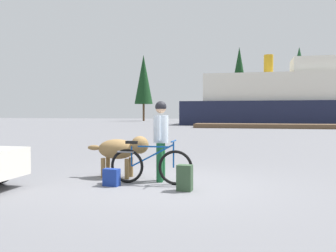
# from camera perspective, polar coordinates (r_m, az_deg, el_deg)

# --- Properties ---
(ground_plane) EXTENTS (160.00, 160.00, 0.00)m
(ground_plane) POSITION_cam_1_polar(r_m,az_deg,el_deg) (7.47, -0.18, -9.29)
(ground_plane) COLOR slate
(bicycle) EXTENTS (1.75, 0.44, 0.91)m
(bicycle) POSITION_cam_1_polar(r_m,az_deg,el_deg) (7.55, -2.81, -6.19)
(bicycle) COLOR black
(bicycle) RESTS_ON ground_plane
(person_cyclist) EXTENTS (0.32, 0.53, 1.73)m
(person_cyclist) POSITION_cam_1_polar(r_m,az_deg,el_deg) (7.79, -1.14, -1.10)
(person_cyclist) COLOR #19592D
(person_cyclist) RESTS_ON ground_plane
(dog) EXTENTS (1.46, 0.53, 0.95)m
(dog) POSITION_cam_1_polar(r_m,az_deg,el_deg) (8.34, -7.31, -3.64)
(dog) COLOR olive
(dog) RESTS_ON ground_plane
(backpack) EXTENTS (0.30, 0.22, 0.49)m
(backpack) POSITION_cam_1_polar(r_m,az_deg,el_deg) (6.92, 2.63, -8.13)
(backpack) COLOR #334C33
(backpack) RESTS_ON ground_plane
(handbag_pannier) EXTENTS (0.34, 0.22, 0.35)m
(handbag_pannier) POSITION_cam_1_polar(r_m,az_deg,el_deg) (7.47, -8.86, -7.96)
(handbag_pannier) COLOR navy
(handbag_pannier) RESTS_ON ground_plane
(dock_pier) EXTENTS (18.64, 2.95, 0.40)m
(dock_pier) POSITION_cam_1_polar(r_m,az_deg,el_deg) (36.20, 19.09, -0.02)
(dock_pier) COLOR brown
(dock_pier) RESTS_ON ground_plane
(ferry_boat) EXTENTS (26.74, 7.95, 8.41)m
(ferry_boat) POSITION_cam_1_polar(r_m,az_deg,el_deg) (45.80, 19.61, 3.81)
(ferry_boat) COLOR #191E38
(ferry_boat) RESTS_ON ground_plane
(pine_tree_far_left) EXTENTS (3.21, 3.21, 11.65)m
(pine_tree_far_left) POSITION_cam_1_polar(r_m,az_deg,el_deg) (64.60, -3.85, 7.29)
(pine_tree_far_left) COLOR #4C331E
(pine_tree_far_left) RESTS_ON ground_plane
(pine_tree_center) EXTENTS (3.19, 3.19, 12.28)m
(pine_tree_center) POSITION_cam_1_polar(r_m,az_deg,el_deg) (61.47, 11.11, 7.91)
(pine_tree_center) COLOR #4C331E
(pine_tree_center) RESTS_ON ground_plane
(pine_tree_far_right) EXTENTS (4.21, 4.21, 12.02)m
(pine_tree_far_right) POSITION_cam_1_polar(r_m,az_deg,el_deg) (62.45, 19.86, 7.35)
(pine_tree_far_right) COLOR #4C331E
(pine_tree_far_right) RESTS_ON ground_plane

